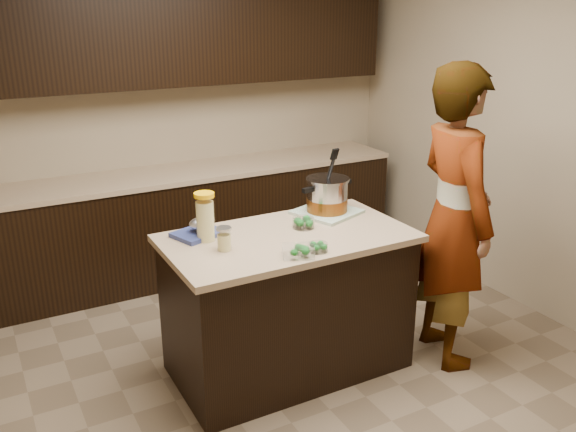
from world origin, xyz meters
The scene contains 13 objects.
ground_plane centered at (0.00, 0.00, 0.00)m, with size 4.00×4.00×0.00m, color brown.
room_shell centered at (0.00, 0.00, 1.71)m, with size 4.04×4.04×2.72m.
back_cabinets centered at (0.00, 1.74, 0.94)m, with size 3.60×0.63×2.33m.
island centered at (0.00, 0.00, 0.45)m, with size 1.46×0.81×0.90m.
dish_towel centered at (0.41, 0.23, 0.91)m, with size 0.36×0.36×0.02m, color #588361.
stock_pot centered at (0.41, 0.22, 1.01)m, with size 0.39×0.32×0.40m.
lemonade_pitcher centered at (-0.46, 0.15, 1.03)m, with size 0.14×0.14×0.28m.
mason_jar centered at (-0.42, -0.03, 0.96)m, with size 0.11×0.11×0.14m.
broccoli_tub_left centered at (0.14, 0.07, 0.93)m, with size 0.16×0.16×0.06m.
broccoli_tub_right centered at (0.03, -0.30, 0.92)m, with size 0.13×0.13×0.05m.
broccoli_tub_rect centered at (-0.10, -0.31, 0.93)m, with size 0.21×0.18×0.06m.
blue_tray centered at (-0.46, 0.25, 0.94)m, with size 0.32×0.29×0.10m.
person centered at (0.98, -0.34, 0.95)m, with size 0.69×0.45×1.89m, color gray.
Camera 1 is at (-1.60, -2.95, 2.20)m, focal length 38.00 mm.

